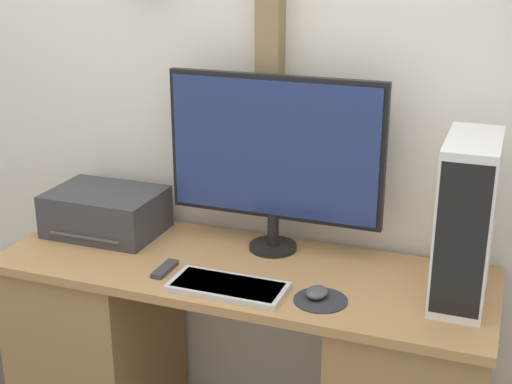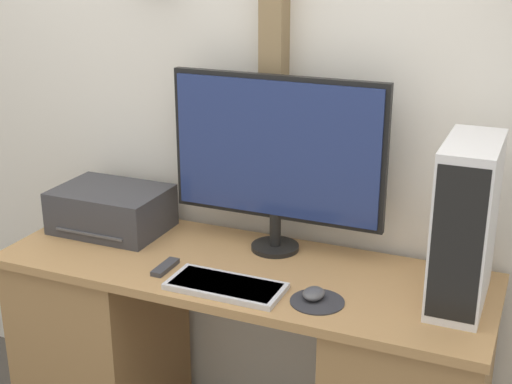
{
  "view_description": "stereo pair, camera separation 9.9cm",
  "coord_description": "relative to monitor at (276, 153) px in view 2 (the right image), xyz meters",
  "views": [
    {
      "loc": [
        0.78,
        -1.68,
        1.77
      ],
      "look_at": [
        0.05,
        0.28,
        1.03
      ],
      "focal_mm": 50.0,
      "sensor_mm": 36.0,
      "label": 1
    },
    {
      "loc": [
        0.88,
        -1.64,
        1.77
      ],
      "look_at": [
        0.05,
        0.28,
        1.03
      ],
      "focal_mm": 50.0,
      "sensor_mm": 36.0,
      "label": 2
    }
  ],
  "objects": [
    {
      "name": "wall_back",
      "position": [
        -0.05,
        0.16,
        0.25
      ],
      "size": [
        6.4,
        0.17,
        2.7
      ],
      "color": "white",
      "rests_on": "ground_plane"
    },
    {
      "name": "desk",
      "position": [
        -0.05,
        -0.17,
        -0.72
      ],
      "size": [
        1.62,
        0.56,
        0.77
      ],
      "color": "tan",
      "rests_on": "ground_plane"
    },
    {
      "name": "monitor",
      "position": [
        0.0,
        0.0,
        0.0
      ],
      "size": [
        0.74,
        0.16,
        0.6
      ],
      "color": "black",
      "rests_on": "desk"
    },
    {
      "name": "keyboard",
      "position": [
        -0.03,
        -0.34,
        -0.34
      ],
      "size": [
        0.36,
        0.16,
        0.02
      ],
      "color": "silver",
      "rests_on": "desk"
    },
    {
      "name": "mousepad",
      "position": [
        0.26,
        -0.31,
        -0.34
      ],
      "size": [
        0.16,
        0.16,
        0.0
      ],
      "color": "#2D2D33",
      "rests_on": "desk"
    },
    {
      "name": "mouse",
      "position": [
        0.24,
        -0.3,
        -0.33
      ],
      "size": [
        0.06,
        0.08,
        0.03
      ],
      "color": "#4C4C51",
      "rests_on": "mousepad"
    },
    {
      "name": "computer_tower",
      "position": [
        0.63,
        -0.14,
        -0.1
      ],
      "size": [
        0.15,
        0.35,
        0.49
      ],
      "color": "white",
      "rests_on": "desk"
    },
    {
      "name": "printer",
      "position": [
        -0.62,
        -0.07,
        -0.27
      ],
      "size": [
        0.39,
        0.29,
        0.16
      ],
      "color": "#38383D",
      "rests_on": "desk"
    },
    {
      "name": "remote_control",
      "position": [
        -0.27,
        -0.29,
        -0.34
      ],
      "size": [
        0.04,
        0.13,
        0.02
      ],
      "color": "#38383D",
      "rests_on": "desk"
    }
  ]
}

